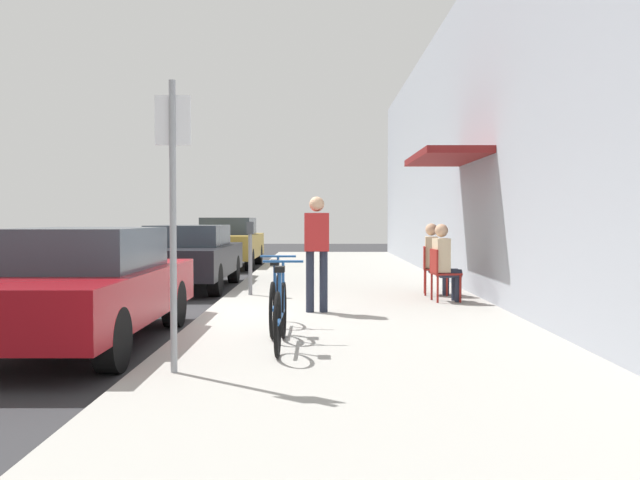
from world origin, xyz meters
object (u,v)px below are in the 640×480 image
parked_car_0 (80,285)px  pedestrian_standing (315,244)px  parked_car_1 (187,255)px  bicycle_0 (279,314)px  seated_patron_0 (443,260)px  parking_meter (249,252)px  cafe_chair_0 (439,271)px  street_sign (171,202)px  seated_patron_1 (433,256)px  bicycle_1 (274,302)px  parked_car_2 (227,242)px  cafe_chair_1 (429,267)px

parked_car_0 → pedestrian_standing: size_ratio=2.59×
parked_car_0 → parked_car_1: 6.31m
bicycle_0 → seated_patron_0: bearing=57.7°
parking_meter → bicycle_0: 4.97m
parking_meter → cafe_chair_0: bearing=-16.0°
seated_patron_0 → pedestrian_standing: (-2.12, -1.28, 0.30)m
parking_meter → street_sign: size_ratio=0.51×
seated_patron_1 → seated_patron_0: bearing=-90.0°
seated_patron_0 → bicycle_1: bearing=-131.8°
parked_car_0 → parked_car_2: bearing=90.0°
parking_meter → seated_patron_1: parking_meter is taller
street_sign → seated_patron_0: street_sign is taller
parked_car_2 → cafe_chair_1: bearing=-59.9°
parked_car_2 → cafe_chair_1: parked_car_2 is taller
parked_car_1 → parking_meter: parking_meter is taller
parked_car_1 → street_sign: street_sign is taller
seated_patron_0 → seated_patron_1: size_ratio=1.00×
parked_car_0 → bicycle_1: 2.30m
parked_car_1 → bicycle_0: size_ratio=2.57×
bicycle_0 → bicycle_1: (-0.12, 1.03, 0.00)m
cafe_chair_0 → seated_patron_0: bearing=5.1°
pedestrian_standing → street_sign: bearing=-108.3°
seated_patron_1 → street_sign: bearing=-119.2°
parked_car_0 → street_sign: street_sign is taller
parked_car_0 → parking_meter: bearing=69.5°
parked_car_1 → bicycle_0: 7.45m
parked_car_1 → seated_patron_1: size_ratio=3.41×
street_sign → seated_patron_1: street_sign is taller
bicycle_0 → seated_patron_1: (2.49, 4.92, 0.34)m
parked_car_1 → parked_car_2: 6.20m
parked_car_2 → seated_patron_1: bearing=-59.6°
street_sign → cafe_chair_1: (3.32, 6.07, -1.02)m
parked_car_1 → seated_patron_1: 5.33m
parked_car_1 → parking_meter: 2.68m
parked_car_0 → parked_car_2: parked_car_2 is taller
bicycle_1 → cafe_chair_1: bearing=56.7°
parked_car_0 → parked_car_2: size_ratio=1.00×
parking_meter → bicycle_0: parking_meter is taller
parked_car_1 → parked_car_2: size_ratio=1.00×
parking_meter → pedestrian_standing: size_ratio=0.78×
parked_car_0 → seated_patron_0: 5.84m
parked_car_0 → cafe_chair_0: parked_car_0 is taller
pedestrian_standing → parking_meter: bearing=118.7°
parking_meter → bicycle_0: size_ratio=0.77×
bicycle_0 → cafe_chair_0: (2.43, 3.94, 0.14)m
cafe_chair_1 → seated_patron_1: bearing=-7.1°
parked_car_0 → cafe_chair_1: size_ratio=5.06×
street_sign → bicycle_1: 2.58m
parking_meter → bicycle_1: parking_meter is taller
parked_car_2 → seated_patron_0: parked_car_2 is taller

